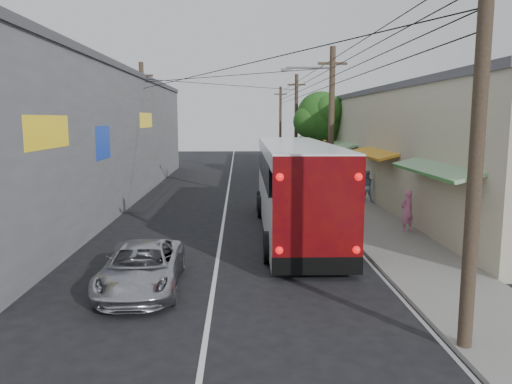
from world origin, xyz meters
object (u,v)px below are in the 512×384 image
(coach_bus, at_px, (295,186))
(parked_car_mid, at_px, (286,179))
(jeepney, at_px, (142,267))
(pedestrian_near, at_px, (407,211))
(parked_car_far, at_px, (282,161))
(parked_suv, at_px, (301,189))
(pedestrian_far, at_px, (366,186))

(coach_bus, xyz_separation_m, parked_car_mid, (0.80, 12.37, -1.20))
(coach_bus, distance_m, jeepney, 8.52)
(jeepney, relative_size, parked_car_mid, 1.12)
(pedestrian_near, bearing_deg, parked_car_far, -105.95)
(parked_suv, relative_size, pedestrian_near, 3.05)
(coach_bus, bearing_deg, jeepney, -125.13)
(parked_car_far, bearing_deg, parked_suv, -88.83)
(parked_suv, xyz_separation_m, parked_car_far, (0.48, 17.44, 0.09))
(parked_suv, xyz_separation_m, pedestrian_near, (3.32, -7.75, 0.22))
(coach_bus, bearing_deg, parked_car_mid, 86.95)
(parked_suv, height_order, parked_car_mid, parked_suv)
(pedestrian_far, bearing_deg, parked_suv, -3.23)
(parked_car_far, bearing_deg, pedestrian_near, -80.82)
(coach_bus, relative_size, parked_car_mid, 3.17)
(coach_bus, xyz_separation_m, parked_suv, (1.12, 7.21, -1.14))
(parked_car_mid, xyz_separation_m, pedestrian_near, (3.64, -12.91, 0.27))
(jeepney, xyz_separation_m, pedestrian_near, (9.37, 6.29, 0.33))
(parked_car_mid, bearing_deg, pedestrian_near, -75.33)
(parked_suv, distance_m, pedestrian_far, 3.53)
(parked_car_far, xyz_separation_m, pedestrian_far, (3.00, -18.02, 0.15))
(coach_bus, height_order, pedestrian_near, coach_bus)
(pedestrian_far, bearing_deg, parked_car_far, -74.33)
(jeepney, bearing_deg, pedestrian_far, 52.53)
(coach_bus, relative_size, parked_suv, 2.49)
(jeepney, height_order, parked_car_far, parked_car_far)
(coach_bus, xyz_separation_m, parked_car_far, (1.60, 24.65, -1.06))
(pedestrian_near, bearing_deg, pedestrian_far, -113.63)
(jeepney, distance_m, parked_car_far, 32.16)
(pedestrian_near, bearing_deg, coach_bus, -29.34)
(parked_car_far, relative_size, pedestrian_near, 3.00)
(parked_car_mid, bearing_deg, parked_car_far, 85.18)
(parked_car_far, relative_size, pedestrian_far, 2.94)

